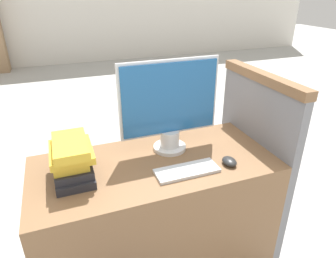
{
  "coord_description": "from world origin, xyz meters",
  "views": [
    {
      "loc": [
        -0.4,
        -0.96,
        1.57
      ],
      "look_at": [
        0.06,
        0.27,
        0.94
      ],
      "focal_mm": 32.0,
      "sensor_mm": 36.0,
      "label": 1
    }
  ],
  "objects": [
    {
      "name": "keyboard",
      "position": [
        0.12,
        0.16,
        0.75
      ],
      "size": [
        0.31,
        0.12,
        0.02
      ],
      "color": "silver",
      "rests_on": "desk"
    },
    {
      "name": "mouse",
      "position": [
        0.35,
        0.14,
        0.76
      ],
      "size": [
        0.07,
        0.09,
        0.04
      ],
      "color": "#262626",
      "rests_on": "desk"
    },
    {
      "name": "monitor",
      "position": [
        0.12,
        0.4,
        1.0
      ],
      "size": [
        0.54,
        0.18,
        0.5
      ],
      "color": "silver",
      "rests_on": "desk"
    },
    {
      "name": "desk",
      "position": [
        0.0,
        0.29,
        0.37
      ],
      "size": [
        1.25,
        0.59,
        0.74
      ],
      "color": "brown",
      "rests_on": "ground_plane"
    },
    {
      "name": "book_stack",
      "position": [
        -0.4,
        0.31,
        0.84
      ],
      "size": [
        0.19,
        0.27,
        0.19
      ],
      "color": "#232328",
      "rests_on": "desk"
    },
    {
      "name": "carrel_divider",
      "position": [
        0.65,
        0.34,
        0.58
      ],
      "size": [
        0.07,
        0.69,
        1.14
      ],
      "color": "slate",
      "rests_on": "ground_plane"
    }
  ]
}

